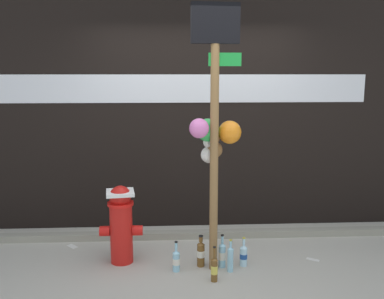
{
  "coord_description": "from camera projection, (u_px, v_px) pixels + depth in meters",
  "views": [
    {
      "loc": [
        -0.33,
        -3.77,
        1.92
      ],
      "look_at": [
        -0.12,
        0.21,
        1.2
      ],
      "focal_mm": 40.3,
      "sensor_mm": 36.0,
      "label": 1
    }
  ],
  "objects": [
    {
      "name": "ground_plane",
      "position": [
        206.0,
        278.0,
        4.07
      ],
      "size": [
        14.0,
        14.0,
        0.0
      ],
      "primitive_type": "plane",
      "color": "#ADA899"
    },
    {
      "name": "building_wall",
      "position": [
        196.0,
        68.0,
        5.22
      ],
      "size": [
        10.0,
        0.21,
        3.94
      ],
      "color": "black",
      "rests_on": "ground_plane"
    },
    {
      "name": "curb_strip",
      "position": [
        199.0,
        234.0,
        5.06
      ],
      "size": [
        8.0,
        0.12,
        0.08
      ],
      "primitive_type": "cube",
      "color": "gray",
      "rests_on": "ground_plane"
    },
    {
      "name": "memorial_post",
      "position": [
        214.0,
        118.0,
        4.06
      ],
      "size": [
        0.51,
        0.34,
        2.53
      ],
      "color": "olive",
      "rests_on": "ground_plane"
    },
    {
      "name": "fire_hydrant",
      "position": [
        121.0,
        223.0,
        4.36
      ],
      "size": [
        0.43,
        0.31,
        0.8
      ],
      "color": "red",
      "rests_on": "ground_plane"
    },
    {
      "name": "bottle_0",
      "position": [
        244.0,
        255.0,
        4.32
      ],
      "size": [
        0.08,
        0.08,
        0.3
      ],
      "color": "#B2DBEA",
      "rests_on": "ground_plane"
    },
    {
      "name": "bottle_1",
      "position": [
        176.0,
        260.0,
        4.2
      ],
      "size": [
        0.07,
        0.07,
        0.31
      ],
      "color": "#93CCE0",
      "rests_on": "ground_plane"
    },
    {
      "name": "bottle_2",
      "position": [
        201.0,
        253.0,
        4.3
      ],
      "size": [
        0.08,
        0.08,
        0.32
      ],
      "color": "brown",
      "rests_on": "ground_plane"
    },
    {
      "name": "bottle_3",
      "position": [
        214.0,
        269.0,
        3.99
      ],
      "size": [
        0.06,
        0.06,
        0.34
      ],
      "color": "brown",
      "rests_on": "ground_plane"
    },
    {
      "name": "bottle_4",
      "position": [
        230.0,
        258.0,
        4.19
      ],
      "size": [
        0.06,
        0.06,
        0.33
      ],
      "color": "#93CCE0",
      "rests_on": "ground_plane"
    },
    {
      "name": "bottle_5",
      "position": [
        222.0,
        254.0,
        4.29
      ],
      "size": [
        0.07,
        0.07,
        0.34
      ],
      "color": "#93CCE0",
      "rests_on": "ground_plane"
    },
    {
      "name": "litter_1",
      "position": [
        135.0,
        235.0,
        5.14
      ],
      "size": [
        0.12,
        0.17,
        0.01
      ],
      "primitive_type": "cube",
      "rotation": [
        0.0,
        0.0,
        1.29
      ],
      "color": "tan",
      "rests_on": "ground_plane"
    },
    {
      "name": "litter_2",
      "position": [
        72.0,
        246.0,
        4.81
      ],
      "size": [
        0.15,
        0.15,
        0.01
      ],
      "primitive_type": "cube",
      "rotation": [
        0.0,
        0.0,
        2.34
      ],
      "color": "silver",
      "rests_on": "ground_plane"
    },
    {
      "name": "litter_3",
      "position": [
        313.0,
        259.0,
        4.47
      ],
      "size": [
        0.14,
        0.11,
        0.01
      ],
      "primitive_type": "cube",
      "rotation": [
        0.0,
        0.0,
        2.58
      ],
      "color": "silver",
      "rests_on": "ground_plane"
    }
  ]
}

